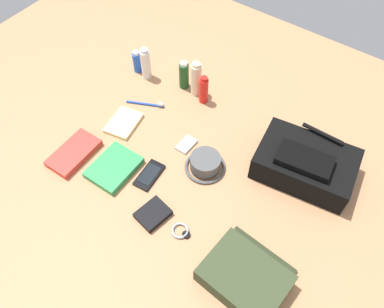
{
  "coord_description": "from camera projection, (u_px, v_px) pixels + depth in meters",
  "views": [
    {
      "loc": [
        0.51,
        -0.72,
        1.25
      ],
      "look_at": [
        0.0,
        0.0,
        0.04
      ],
      "focal_mm": 36.67,
      "sensor_mm": 36.0,
      "label": 1
    }
  ],
  "objects": [
    {
      "name": "paperback_novel",
      "position": [
        74.0,
        153.0,
        1.54
      ],
      "size": [
        0.12,
        0.21,
        0.03
      ],
      "color": "red",
      "rests_on": "ground_plane"
    },
    {
      "name": "cell_phone",
      "position": [
        149.0,
        175.0,
        1.48
      ],
      "size": [
        0.08,
        0.14,
        0.01
      ],
      "color": "black",
      "rests_on": "ground_plane"
    },
    {
      "name": "toiletry_pouch",
      "position": [
        245.0,
        277.0,
        1.23
      ],
      "size": [
        0.27,
        0.26,
        0.07
      ],
      "color": "#384228",
      "rests_on": "ground_plane"
    },
    {
      "name": "deodorant_spray",
      "position": [
        137.0,
        62.0,
        1.79
      ],
      "size": [
        0.04,
        0.04,
        0.11
      ],
      "color": "blue",
      "rests_on": "ground_plane"
    },
    {
      "name": "toothbrush",
      "position": [
        147.0,
        104.0,
        1.7
      ],
      "size": [
        0.16,
        0.08,
        0.02
      ],
      "color": "blue",
      "rests_on": "ground_plane"
    },
    {
      "name": "bucket_hat",
      "position": [
        206.0,
        163.0,
        1.49
      ],
      "size": [
        0.16,
        0.16,
        0.06
      ],
      "color": "#525252",
      "rests_on": "ground_plane"
    },
    {
      "name": "backpack",
      "position": [
        305.0,
        164.0,
        1.45
      ],
      "size": [
        0.38,
        0.28,
        0.14
      ],
      "color": "black",
      "rests_on": "ground_plane"
    },
    {
      "name": "sunscreen_spray",
      "position": [
        204.0,
        90.0,
        1.67
      ],
      "size": [
        0.04,
        0.04,
        0.14
      ],
      "color": "red",
      "rests_on": "ground_plane"
    },
    {
      "name": "notepad",
      "position": [
        124.0,
        123.0,
        1.63
      ],
      "size": [
        0.14,
        0.17,
        0.02
      ],
      "primitive_type": "cube",
      "rotation": [
        0.0,
        0.0,
        0.2
      ],
      "color": "beige",
      "rests_on": "ground_plane"
    },
    {
      "name": "wallet",
      "position": [
        153.0,
        214.0,
        1.38
      ],
      "size": [
        0.11,
        0.12,
        0.02
      ],
      "primitive_type": "cube",
      "rotation": [
        0.0,
        0.0,
        -0.18
      ],
      "color": "black",
      "rests_on": "ground_plane"
    },
    {
      "name": "shampoo_bottle",
      "position": [
        184.0,
        75.0,
        1.72
      ],
      "size": [
        0.04,
        0.04,
        0.14
      ],
      "color": "#19471E",
      "rests_on": "ground_plane"
    },
    {
      "name": "toothpaste_tube",
      "position": [
        146.0,
        64.0,
        1.75
      ],
      "size": [
        0.04,
        0.04,
        0.16
      ],
      "color": "white",
      "rests_on": "ground_plane"
    },
    {
      "name": "ground_plane",
      "position": [
        192.0,
        162.0,
        1.54
      ],
      "size": [
        2.64,
        2.02,
        0.02
      ],
      "primitive_type": "cube",
      "color": "tan",
      "rests_on": "ground"
    },
    {
      "name": "wristwatch",
      "position": [
        181.0,
        231.0,
        1.35
      ],
      "size": [
        0.07,
        0.06,
        0.01
      ],
      "color": "#99999E",
      "rests_on": "ground_plane"
    },
    {
      "name": "travel_guidebook",
      "position": [
        114.0,
        168.0,
        1.5
      ],
      "size": [
        0.15,
        0.19,
        0.03
      ],
      "color": "#2D934C",
      "rests_on": "ground_plane"
    },
    {
      "name": "media_player",
      "position": [
        186.0,
        145.0,
        1.57
      ],
      "size": [
        0.05,
        0.09,
        0.01
      ],
      "color": "#B7B7BC",
      "rests_on": "ground_plane"
    },
    {
      "name": "lotion_bottle",
      "position": [
        196.0,
        79.0,
        1.68
      ],
      "size": [
        0.05,
        0.05,
        0.17
      ],
      "color": "beige",
      "rests_on": "ground_plane"
    }
  ]
}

